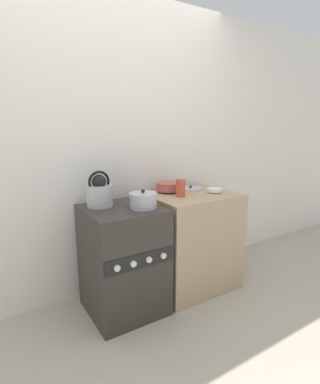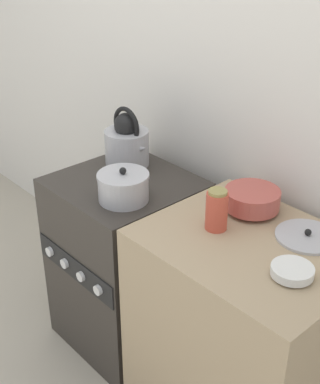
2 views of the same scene
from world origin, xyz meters
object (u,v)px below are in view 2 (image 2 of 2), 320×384
at_px(cooking_pot, 123,187).
at_px(storage_jar, 217,210).
at_px(kettle, 127,143).
at_px(enamel_bowl, 252,199).
at_px(small_ceramic_bowl, 292,271).
at_px(stove, 127,263).
at_px(loose_pot_lid, 307,236).

height_order(cooking_pot, storage_jar, storage_jar).
xyz_separation_m(kettle, cooking_pot, (0.25, -0.22, -0.05)).
distance_m(enamel_bowl, storage_jar, 0.19).
relative_size(enamel_bowl, storage_jar, 1.37).
bearing_deg(kettle, small_ceramic_bowl, -8.87).
bearing_deg(cooking_pot, storage_jar, 13.16).
relative_size(kettle, small_ceramic_bowl, 2.01).
height_order(stove, small_ceramic_bowl, small_ceramic_bowl).
distance_m(stove, kettle, 0.56).
bearing_deg(storage_jar, loose_pot_lid, 36.81).
bearing_deg(storage_jar, cooking_pot, -166.84).
relative_size(cooking_pot, storage_jar, 1.35).
relative_size(kettle, loose_pot_lid, 1.21).
height_order(stove, kettle, kettle).
xyz_separation_m(stove, loose_pot_lid, (0.79, 0.19, 0.45)).
xyz_separation_m(stove, storage_jar, (0.54, -0.00, 0.52)).
height_order(kettle, loose_pot_lid, kettle).
relative_size(cooking_pot, small_ceramic_bowl, 1.53).
bearing_deg(kettle, loose_pot_lid, 4.12).
height_order(cooking_pot, small_ceramic_bowl, cooking_pot).
bearing_deg(loose_pot_lid, small_ceramic_bowl, -66.92).
xyz_separation_m(small_ceramic_bowl, loose_pot_lid, (-0.10, 0.22, -0.01)).
height_order(cooking_pot, enamel_bowl, cooking_pot).
bearing_deg(cooking_pot, enamel_bowl, 34.78).
bearing_deg(enamel_bowl, small_ceramic_bowl, -32.84).
relative_size(stove, cooking_pot, 4.09).
height_order(stove, loose_pot_lid, loose_pot_lid).
distance_m(kettle, enamel_bowl, 0.67).
xyz_separation_m(enamel_bowl, loose_pot_lid, (0.25, -0.00, -0.04)).
xyz_separation_m(kettle, small_ceramic_bowl, (1.02, -0.16, -0.07)).
distance_m(cooking_pot, storage_jar, 0.42).
relative_size(storage_jar, loose_pot_lid, 0.68).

